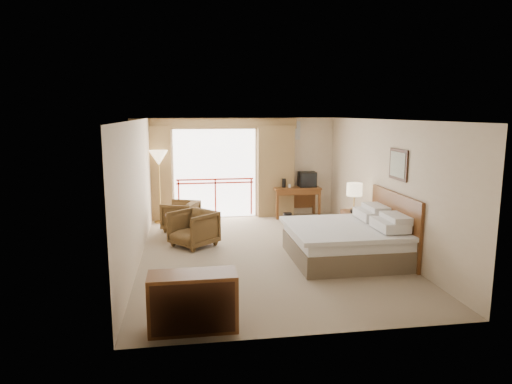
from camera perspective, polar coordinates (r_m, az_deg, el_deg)
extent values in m
plane|color=gray|center=(9.39, 1.29, -7.69)|extent=(7.00, 7.00, 0.00)
plane|color=white|center=(8.96, 1.36, 9.02)|extent=(7.00, 7.00, 0.00)
plane|color=beige|center=(12.50, -1.49, 3.07)|extent=(5.00, 0.00, 5.00)
plane|color=beige|center=(5.74, 7.49, -5.22)|extent=(5.00, 0.00, 5.00)
plane|color=beige|center=(8.99, -14.57, 0.05)|extent=(0.00, 7.00, 7.00)
plane|color=beige|center=(9.82, 15.83, 0.81)|extent=(0.00, 7.00, 7.00)
plane|color=white|center=(12.43, -5.14, 2.29)|extent=(2.40, 0.00, 2.40)
cube|color=red|center=(12.44, -5.12, 1.14)|extent=(2.09, 0.03, 0.04)
cube|color=red|center=(12.43, -5.13, 1.59)|extent=(2.09, 0.03, 0.04)
cube|color=red|center=(12.49, -9.63, -0.79)|extent=(0.04, 0.03, 1.00)
cube|color=red|center=(12.51, -5.09, -0.67)|extent=(0.04, 0.03, 1.00)
cube|color=red|center=(12.61, -0.60, -0.55)|extent=(0.04, 0.03, 1.00)
cube|color=olive|center=(12.30, -12.81, 2.24)|extent=(1.00, 0.26, 2.50)
cube|color=olive|center=(12.51, 2.46, 2.60)|extent=(1.00, 0.26, 2.50)
cube|color=olive|center=(12.22, -5.21, 8.52)|extent=(4.40, 0.22, 0.28)
cube|color=silver|center=(12.63, 4.42, 7.66)|extent=(0.50, 0.04, 0.50)
cube|color=brown|center=(9.14, 11.02, -7.06)|extent=(2.05, 2.00, 0.40)
cube|color=white|center=(9.06, 11.08, -5.24)|extent=(2.01, 1.96, 0.22)
cube|color=white|center=(9.01, 10.81, -4.46)|extent=(2.09, 2.06, 0.08)
cube|color=white|center=(8.86, 16.41, -3.95)|extent=(0.50, 0.75, 0.18)
cube|color=white|center=(9.65, 14.15, -2.71)|extent=(0.50, 0.75, 0.18)
cube|color=white|center=(8.88, 17.20, -3.15)|extent=(0.40, 0.70, 0.14)
cube|color=white|center=(9.68, 14.89, -1.98)|extent=(0.40, 0.70, 0.14)
cube|color=#573018|center=(9.41, 16.92, -3.98)|extent=(0.06, 2.10, 1.30)
cube|color=black|center=(9.21, 17.38, 3.29)|extent=(0.03, 0.72, 0.60)
cube|color=silver|center=(9.20, 17.27, 3.29)|extent=(0.01, 0.60, 0.48)
cube|color=#573018|center=(10.52, 12.14, -4.12)|extent=(0.48, 0.57, 0.66)
cylinder|color=tan|center=(10.48, 12.11, -2.09)|extent=(0.14, 0.14, 0.04)
cylinder|color=tan|center=(10.45, 12.15, -1.11)|extent=(0.03, 0.03, 0.36)
cylinder|color=#FFE5B2|center=(10.40, 12.20, 0.32)|extent=(0.34, 0.34, 0.28)
cube|color=black|center=(10.28, 12.25, -2.34)|extent=(0.19, 0.16, 0.08)
cube|color=#573018|center=(12.53, 5.07, 0.52)|extent=(1.27, 0.61, 0.05)
cube|color=#573018|center=(12.22, 2.69, -1.65)|extent=(0.06, 0.06, 0.78)
cube|color=#573018|center=(12.50, 7.92, -1.48)|extent=(0.06, 0.06, 0.78)
cube|color=#573018|center=(12.73, 2.22, -1.18)|extent=(0.06, 0.06, 0.78)
cube|color=#573018|center=(13.00, 7.25, -1.02)|extent=(0.06, 0.06, 0.78)
cube|color=#573018|center=(12.84, 4.77, -0.73)|extent=(1.16, 0.03, 0.58)
cube|color=#573018|center=(12.28, 5.37, -0.08)|extent=(1.16, 0.03, 0.13)
cube|color=black|center=(12.57, 6.42, 1.58)|extent=(0.46, 0.35, 0.42)
cube|color=black|center=(12.40, 6.63, 1.47)|extent=(0.42, 0.02, 0.33)
cylinder|color=black|center=(12.43, 3.51, 1.12)|extent=(0.14, 0.14, 0.24)
cylinder|color=white|center=(12.42, 4.23, 0.77)|extent=(0.07, 0.07, 0.09)
cylinder|color=black|center=(11.84, 3.96, -3.29)|extent=(0.23, 0.23, 0.28)
imported|color=#473219|center=(11.35, -9.34, -4.71)|extent=(1.02, 1.01, 0.72)
imported|color=#473219|center=(9.99, -7.77, -6.69)|extent=(1.18, 1.18, 0.77)
cylinder|color=black|center=(10.43, -9.87, -2.86)|extent=(0.53, 0.53, 0.04)
cylinder|color=black|center=(10.49, -9.82, -4.32)|extent=(0.06, 0.06, 0.53)
cylinder|color=black|center=(10.56, -9.78, -5.71)|extent=(0.38, 0.38, 0.03)
imported|color=white|center=(10.43, -9.87, -2.74)|extent=(0.28, 0.30, 0.02)
cylinder|color=tan|center=(12.21, -11.80, -3.67)|extent=(0.31, 0.31, 0.03)
cylinder|color=tan|center=(12.05, -11.94, 0.05)|extent=(0.03, 0.03, 1.64)
cone|color=#FFE5B2|center=(11.93, -12.09, 4.20)|extent=(0.48, 0.48, 0.38)
cube|color=#573018|center=(6.22, -7.88, -13.41)|extent=(1.16, 0.48, 0.77)
cube|color=black|center=(6.00, -7.84, -14.32)|extent=(1.06, 0.02, 0.68)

